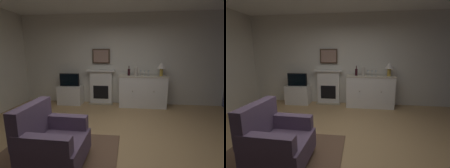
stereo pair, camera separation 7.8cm
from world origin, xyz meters
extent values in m
cube|color=tan|center=(0.00, 0.00, -0.05)|extent=(6.40, 5.23, 0.10)
cube|color=silver|center=(0.00, 2.59, 1.40)|extent=(6.40, 0.06, 2.80)
cube|color=brown|center=(-0.80, -0.39, 0.01)|extent=(1.91, 1.63, 0.02)
cube|color=white|center=(-0.57, 2.47, 0.53)|extent=(0.70, 0.18, 1.05)
cube|color=tan|center=(-0.57, 2.37, 0.01)|extent=(0.77, 0.20, 0.03)
cube|color=black|center=(-0.57, 2.37, 0.39)|extent=(0.48, 0.02, 0.42)
cube|color=white|center=(-0.57, 2.44, 1.07)|extent=(0.87, 0.27, 0.05)
cube|color=#473323|center=(-0.57, 2.51, 1.52)|extent=(0.55, 0.03, 0.45)
cube|color=#9E7A6B|center=(-0.57, 2.49, 1.52)|extent=(0.47, 0.01, 0.37)
cube|color=white|center=(0.73, 2.28, 0.46)|extent=(1.39, 0.45, 0.92)
cube|color=beige|center=(0.73, 2.28, 0.94)|extent=(1.42, 0.48, 0.03)
sphere|color=brown|center=(0.42, 2.05, 0.53)|extent=(0.02, 0.02, 0.02)
sphere|color=brown|center=(1.04, 2.05, 0.53)|extent=(0.02, 0.02, 0.02)
cylinder|color=#B79338|center=(1.26, 2.28, 1.06)|extent=(0.10, 0.10, 0.22)
cone|color=silver|center=(1.26, 2.28, 1.26)|extent=(0.26, 0.26, 0.18)
cylinder|color=#331419|center=(0.31, 2.29, 1.05)|extent=(0.08, 0.08, 0.20)
cylinder|color=#331419|center=(0.31, 2.29, 1.20)|extent=(0.03, 0.03, 0.09)
cylinder|color=silver|center=(0.66, 2.32, 0.96)|extent=(0.06, 0.06, 0.00)
cylinder|color=silver|center=(0.66, 2.32, 1.00)|extent=(0.01, 0.01, 0.09)
cone|color=silver|center=(0.66, 2.32, 1.08)|extent=(0.07, 0.07, 0.07)
cylinder|color=silver|center=(0.77, 2.23, 0.96)|extent=(0.06, 0.06, 0.00)
cylinder|color=silver|center=(0.77, 2.23, 1.00)|extent=(0.01, 0.01, 0.09)
cone|color=silver|center=(0.77, 2.23, 1.08)|extent=(0.07, 0.07, 0.07)
cylinder|color=silver|center=(0.88, 2.23, 0.96)|extent=(0.06, 0.06, 0.00)
cylinder|color=silver|center=(0.88, 2.23, 1.00)|extent=(0.01, 0.01, 0.09)
cone|color=silver|center=(0.88, 2.23, 1.08)|extent=(0.07, 0.07, 0.07)
cylinder|color=beige|center=(0.52, 2.23, 1.07)|extent=(0.11, 0.11, 0.24)
sphere|color=beige|center=(0.52, 2.23, 1.19)|extent=(0.08, 0.08, 0.08)
cube|color=white|center=(-1.54, 2.30, 0.30)|extent=(0.75, 0.42, 0.59)
cube|color=black|center=(-1.54, 2.28, 0.79)|extent=(0.62, 0.06, 0.40)
cube|color=black|center=(-1.54, 2.24, 0.79)|extent=(0.57, 0.01, 0.35)
cube|color=#604C66|center=(-0.69, -0.48, 0.26)|extent=(0.82, 0.78, 0.32)
cube|color=#604C66|center=(-1.02, -0.47, 0.67)|extent=(0.18, 0.76, 0.50)
cube|color=#604C66|center=(-0.70, -0.80, 0.53)|extent=(0.72, 0.15, 0.22)
cube|color=#604C66|center=(-0.69, -0.16, 0.53)|extent=(0.72, 0.15, 0.22)
cylinder|color=#473323|center=(-0.35, -0.16, 0.05)|extent=(0.05, 0.05, 0.10)
cylinder|color=#473323|center=(-1.03, -0.15, 0.05)|extent=(0.05, 0.05, 0.10)
camera|label=1|loc=(0.30, -2.37, 1.59)|focal=24.89mm
camera|label=2|loc=(0.37, -2.36, 1.59)|focal=24.89mm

